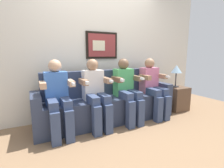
{
  "coord_description": "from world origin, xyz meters",
  "views": [
    {
      "loc": [
        -1.2,
        -2.27,
        1.18
      ],
      "look_at": [
        0.0,
        0.15,
        0.7
      ],
      "focal_mm": 26.67,
      "sensor_mm": 36.0,
      "label": 1
    }
  ],
  "objects_px": {
    "person_left_center": "(95,91)",
    "table_lamp": "(176,70)",
    "person_rightmost": "(153,85)",
    "person_leftmost": "(58,95)",
    "person_right_center": "(127,88)",
    "couch": "(108,104)",
    "side_table_right": "(176,98)"
  },
  "relations": [
    {
      "from": "person_left_center",
      "to": "table_lamp",
      "type": "relative_size",
      "value": 2.41
    },
    {
      "from": "person_rightmost",
      "to": "person_leftmost",
      "type": "bearing_deg",
      "value": 180.0
    },
    {
      "from": "person_right_center",
      "to": "person_rightmost",
      "type": "bearing_deg",
      "value": 0.05
    },
    {
      "from": "person_leftmost",
      "to": "person_right_center",
      "type": "relative_size",
      "value": 1.0
    },
    {
      "from": "person_left_center",
      "to": "person_rightmost",
      "type": "bearing_deg",
      "value": 0.02
    },
    {
      "from": "couch",
      "to": "side_table_right",
      "type": "distance_m",
      "value": 1.58
    },
    {
      "from": "side_table_right",
      "to": "table_lamp",
      "type": "xyz_separation_m",
      "value": [
        -0.02,
        0.03,
        0.61
      ]
    },
    {
      "from": "person_left_center",
      "to": "person_right_center",
      "type": "bearing_deg",
      "value": 0.0
    },
    {
      "from": "person_right_center",
      "to": "person_rightmost",
      "type": "xyz_separation_m",
      "value": [
        0.58,
        0.0,
        -0.0
      ]
    },
    {
      "from": "person_leftmost",
      "to": "person_rightmost",
      "type": "height_order",
      "value": "same"
    },
    {
      "from": "side_table_right",
      "to": "person_right_center",
      "type": "bearing_deg",
      "value": -177.27
    },
    {
      "from": "person_leftmost",
      "to": "side_table_right",
      "type": "distance_m",
      "value": 2.47
    },
    {
      "from": "couch",
      "to": "person_rightmost",
      "type": "height_order",
      "value": "person_rightmost"
    },
    {
      "from": "couch",
      "to": "person_left_center",
      "type": "relative_size",
      "value": 2.21
    },
    {
      "from": "person_leftmost",
      "to": "person_left_center",
      "type": "xyz_separation_m",
      "value": [
        0.58,
        -0.0,
        0.0
      ]
    },
    {
      "from": "person_leftmost",
      "to": "person_right_center",
      "type": "height_order",
      "value": "same"
    },
    {
      "from": "person_left_center",
      "to": "person_rightmost",
      "type": "xyz_separation_m",
      "value": [
        1.16,
        0.0,
        -0.0
      ]
    },
    {
      "from": "person_left_center",
      "to": "side_table_right",
      "type": "bearing_deg",
      "value": 1.88
    },
    {
      "from": "couch",
      "to": "person_left_center",
      "type": "distance_m",
      "value": 0.45
    },
    {
      "from": "side_table_right",
      "to": "table_lamp",
      "type": "bearing_deg",
      "value": 120.4
    },
    {
      "from": "person_leftmost",
      "to": "couch",
      "type": "bearing_deg",
      "value": 11.0
    },
    {
      "from": "table_lamp",
      "to": "person_right_center",
      "type": "bearing_deg",
      "value": -175.78
    },
    {
      "from": "couch",
      "to": "table_lamp",
      "type": "distance_m",
      "value": 1.66
    },
    {
      "from": "person_leftmost",
      "to": "side_table_right",
      "type": "height_order",
      "value": "person_leftmost"
    },
    {
      "from": "person_rightmost",
      "to": "table_lamp",
      "type": "xyz_separation_m",
      "value": [
        0.69,
        0.09,
        0.25
      ]
    },
    {
      "from": "side_table_right",
      "to": "couch",
      "type": "bearing_deg",
      "value": 176.11
    },
    {
      "from": "person_rightmost",
      "to": "table_lamp",
      "type": "distance_m",
      "value": 0.74
    },
    {
      "from": "side_table_right",
      "to": "table_lamp",
      "type": "height_order",
      "value": "table_lamp"
    },
    {
      "from": "person_rightmost",
      "to": "person_left_center",
      "type": "bearing_deg",
      "value": -179.98
    },
    {
      "from": "couch",
      "to": "side_table_right",
      "type": "height_order",
      "value": "couch"
    },
    {
      "from": "person_left_center",
      "to": "couch",
      "type": "bearing_deg",
      "value": 30.3
    },
    {
      "from": "couch",
      "to": "person_right_center",
      "type": "height_order",
      "value": "person_right_center"
    }
  ]
}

